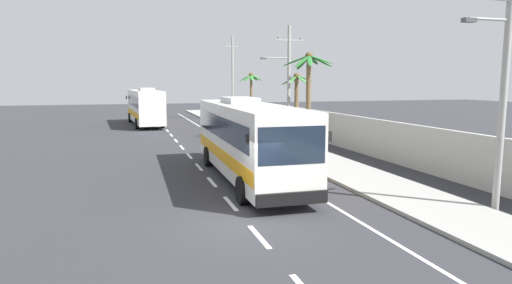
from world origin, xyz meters
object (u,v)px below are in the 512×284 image
motorcycle_beside_bus (239,140)px  pedestrian_near_kerb (286,135)px  coach_bus_far_lane (145,106)px  utility_pole_far (233,76)px  palm_nearest (251,86)px  utility_pole_mid (288,80)px  coach_bus_foreground (247,137)px  utility_pole_nearest (503,78)px  palm_third (309,80)px  palm_second (297,93)px

motorcycle_beside_bus → pedestrian_near_kerb: size_ratio=1.21×
coach_bus_far_lane → pedestrian_near_kerb: (8.07, -20.12, -1.03)m
utility_pole_far → palm_nearest: utility_pole_far is taller
utility_pole_mid → pedestrian_near_kerb: bearing=-111.6°
coach_bus_foreground → utility_pole_nearest: size_ratio=1.40×
coach_bus_foreground → utility_pole_mid: 14.13m
coach_bus_far_lane → palm_third: (10.82, -17.34, 2.57)m
utility_pole_far → palm_nearest: (1.32, -3.47, -1.15)m
coach_bus_far_lane → utility_pole_nearest: bearing=-73.6°
pedestrian_near_kerb → motorcycle_beside_bus: bearing=55.7°
coach_bus_foreground → pedestrian_near_kerb: 8.86m
utility_pole_mid → coach_bus_far_lane: bearing=122.9°
utility_pole_nearest → palm_second: utility_pole_nearest is taller
palm_third → coach_bus_far_lane: bearing=122.0°
pedestrian_near_kerb → utility_pole_nearest: size_ratio=0.19×
palm_second → palm_third: (-1.54, -6.24, 1.08)m
coach_bus_far_lane → utility_pole_far: size_ratio=1.22×
coach_bus_foreground → motorcycle_beside_bus: size_ratio=6.15×
utility_pole_nearest → pedestrian_near_kerb: bearing=98.6°
utility_pole_mid → palm_nearest: 16.31m
coach_bus_far_lane → palm_third: palm_third is taller
utility_pole_nearest → palm_third: size_ratio=1.31×
utility_pole_nearest → palm_second: 24.06m
motorcycle_beside_bus → utility_pole_far: (5.22, 23.67, 4.45)m
palm_nearest → palm_third: (-0.83, -18.17, 0.60)m
motorcycle_beside_bus → utility_pole_nearest: 17.00m
coach_bus_foreground → palm_nearest: size_ratio=2.21×
motorcycle_beside_bus → palm_nearest: palm_nearest is taller
motorcycle_beside_bus → pedestrian_near_kerb: 3.07m
utility_pole_mid → palm_nearest: utility_pole_mid is taller
coach_bus_foreground → coach_bus_far_lane: coach_bus_far_lane is taller
utility_pole_far → palm_second: bearing=-82.5°
pedestrian_near_kerb → utility_pole_mid: size_ratio=0.19×
utility_pole_nearest → palm_nearest: size_ratio=1.58×
utility_pole_far → palm_second: 15.63m
utility_pole_far → palm_third: bearing=-88.7°
motorcycle_beside_bus → palm_second: bearing=48.7°
motorcycle_beside_bus → utility_pole_nearest: (5.22, -15.69, 3.93)m
motorcycle_beside_bus → palm_nearest: bearing=72.0°
pedestrian_near_kerb → palm_third: (2.76, 2.79, 3.59)m
utility_pole_mid → palm_third: bearing=-65.8°
pedestrian_near_kerb → utility_pole_mid: bearing=-41.4°
coach_bus_far_lane → utility_pole_mid: 18.49m
motorcycle_beside_bus → utility_pole_nearest: utility_pole_nearest is taller
utility_pole_nearest → utility_pole_mid: 19.69m
coach_bus_far_lane → utility_pole_mid: utility_pole_mid is taller
coach_bus_far_lane → palm_second: size_ratio=2.29×
coach_bus_foreground → coach_bus_far_lane: size_ratio=1.01×
pedestrian_near_kerb → palm_third: palm_third is taller
pedestrian_near_kerb → palm_second: size_ratio=0.31×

